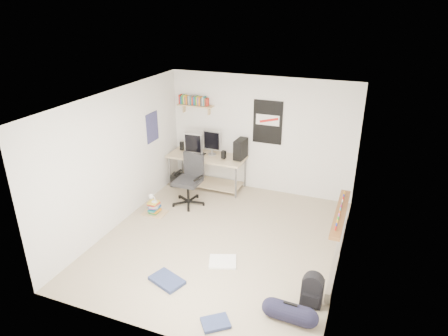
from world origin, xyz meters
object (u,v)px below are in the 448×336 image
(office_chair, at_px, (188,182))
(backpack, at_px, (312,292))
(desk, at_px, (207,172))
(duffel_bag, at_px, (290,312))
(book_stack, at_px, (155,206))

(office_chair, relative_size, backpack, 2.72)
(desk, bearing_deg, backpack, -31.21)
(duffel_bag, distance_m, book_stack, 3.62)
(office_chair, distance_m, duffel_bag, 3.63)
(duffel_bag, bearing_deg, office_chair, 140.27)
(desk, bearing_deg, duffel_bag, -37.18)
(book_stack, bearing_deg, duffel_bag, -30.56)
(backpack, bearing_deg, office_chair, 145.53)
(office_chair, bearing_deg, book_stack, -116.42)
(office_chair, xyz_separation_m, duffel_bag, (2.67, -2.44, -0.35))
(office_chair, distance_m, book_stack, 0.82)
(book_stack, bearing_deg, office_chair, 53.45)
(desk, height_order, duffel_bag, desk)
(office_chair, relative_size, book_stack, 2.49)
(book_stack, bearing_deg, backpack, -23.17)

